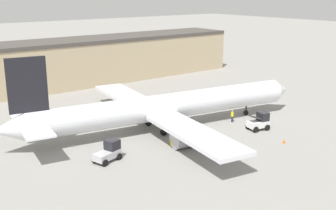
{
  "coord_description": "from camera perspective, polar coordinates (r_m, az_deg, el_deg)",
  "views": [
    {
      "loc": [
        -33.32,
        -42.64,
        18.17
      ],
      "look_at": [
        0.0,
        0.0,
        3.28
      ],
      "focal_mm": 45.0,
      "sensor_mm": 36.0,
      "label": 1
    }
  ],
  "objects": [
    {
      "name": "ground_crew_worker",
      "position": [
        60.2,
        8.7,
        -1.46
      ],
      "size": [
        0.37,
        0.37,
        1.69
      ],
      "rotation": [
        0.0,
        0.0,
        3.26
      ],
      "color": "#1E2338",
      "rests_on": "ground_plane"
    },
    {
      "name": "belt_loader_truck",
      "position": [
        57.56,
        12.26,
        -2.22
      ],
      "size": [
        3.03,
        2.38,
        2.37
      ],
      "rotation": [
        0.0,
        0.0,
        -0.2
      ],
      "color": "silver",
      "rests_on": "ground_plane"
    },
    {
      "name": "safety_cone_near",
      "position": [
        53.47,
        15.44,
        -4.74
      ],
      "size": [
        0.36,
        0.36,
        0.55
      ],
      "color": "#EF590F",
      "rests_on": "ground_plane"
    },
    {
      "name": "ground_plane",
      "position": [
        57.08,
        0.0,
        -3.17
      ],
      "size": [
        400.0,
        400.0,
        0.0
      ],
      "primitive_type": "plane",
      "color": "gray"
    },
    {
      "name": "pushback_tug",
      "position": [
        46.74,
        -8.04,
        -6.29
      ],
      "size": [
        3.43,
        2.51,
        2.24
      ],
      "rotation": [
        0.0,
        0.0,
        0.28
      ],
      "color": "#B2B2B7",
      "rests_on": "ground_plane"
    },
    {
      "name": "terminal_building",
      "position": [
        85.3,
        -11.59,
        5.82
      ],
      "size": [
        68.53,
        10.44,
        8.87
      ],
      "color": "tan",
      "rests_on": "ground_plane"
    },
    {
      "name": "baggage_tug",
      "position": [
        50.8,
        2.42,
        -4.53
      ],
      "size": [
        3.65,
        3.39,
        1.88
      ],
      "rotation": [
        0.0,
        0.0,
        -0.63
      ],
      "color": "yellow",
      "rests_on": "ground_plane"
    },
    {
      "name": "airplane",
      "position": [
        55.71,
        -0.97,
        -0.39
      ],
      "size": [
        43.42,
        35.62,
        11.05
      ],
      "rotation": [
        0.0,
        0.0,
        -0.16
      ],
      "color": "silver",
      "rests_on": "ground_plane"
    }
  ]
}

